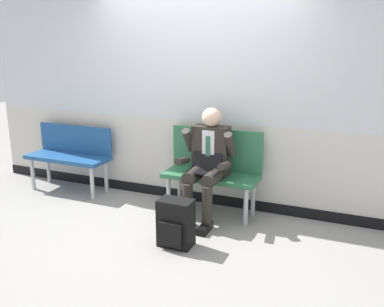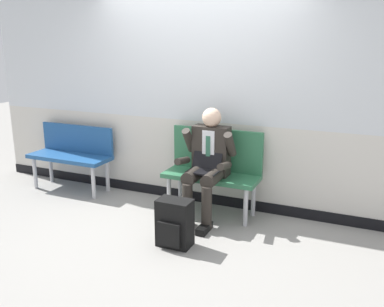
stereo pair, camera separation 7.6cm
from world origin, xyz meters
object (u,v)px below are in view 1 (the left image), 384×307
bench_with_person (213,166)px  person_seated (207,162)px  bench_empty (71,152)px  backpack (176,224)px

bench_with_person → person_seated: (0.00, -0.20, 0.10)m
bench_with_person → bench_empty: 1.99m
bench_empty → bench_with_person: bearing=0.3°
bench_empty → backpack: 2.17m
bench_with_person → person_seated: size_ratio=0.88×
person_seated → backpack: person_seated is taller
person_seated → bench_empty: bearing=174.5°
bench_empty → person_seated: person_seated is taller
bench_with_person → backpack: 0.99m
person_seated → backpack: 0.85m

